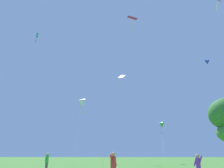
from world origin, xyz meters
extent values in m
cube|color=teal|center=(-17.51, 38.36, 27.21)|extent=(0.46, 0.45, 0.43)
cube|color=teal|center=(-17.51, 38.36, 26.64)|extent=(0.46, 0.45, 0.43)
cylinder|color=#3F382D|center=(-17.51, 38.36, 26.92)|extent=(0.02, 0.02, 0.82)
cylinder|color=black|center=(-17.59, 38.22, 25.81)|extent=(0.22, 0.34, 1.51)
cylinder|color=silver|center=(-18.80, 34.05, 13.42)|extent=(2.59, 8.62, 26.84)
cube|color=pink|center=(18.16, 29.49, 27.48)|extent=(1.71, 1.08, 1.43)
cylinder|color=#3F382D|center=(18.16, 29.49, 27.48)|extent=(1.29, 0.32, 0.74)
cylinder|color=yellow|center=(17.96, 29.42, 26.07)|extent=(0.49, 0.24, 1.74)
cone|color=green|center=(8.71, 40.94, 7.48)|extent=(1.52, 1.46, 1.35)
cylinder|color=red|center=(8.73, 40.75, 6.18)|extent=(0.10, 0.44, 1.71)
cylinder|color=silver|center=(8.15, 36.08, 3.69)|extent=(1.13, 9.73, 7.39)
cone|color=blue|center=(17.23, 35.60, 18.46)|extent=(1.30, 1.11, 1.27)
cylinder|color=silver|center=(17.30, 35.80, 17.22)|extent=(0.22, 0.46, 1.69)
cylinder|color=silver|center=(16.66, 31.55, 9.19)|extent=(1.15, 8.12, 18.38)
cone|color=white|center=(-4.15, 24.74, 8.56)|extent=(1.39, 1.32, 1.27)
cylinder|color=yellow|center=(-4.02, 24.79, 7.50)|extent=(0.33, 0.18, 1.27)
cylinder|color=silver|center=(-3.52, 20.48, 4.23)|extent=(1.28, 8.53, 8.47)
cube|color=purple|center=(1.00, 42.65, 18.26)|extent=(1.69, 1.46, 1.11)
cylinder|color=#3F382D|center=(1.00, 42.65, 18.26)|extent=(0.64, 1.05, 0.43)
cylinder|color=yellow|center=(0.92, 42.61, 16.92)|extent=(0.24, 0.17, 1.73)
cylinder|color=silver|center=(-0.81, 40.61, 9.08)|extent=(3.64, 4.09, 18.16)
cube|color=red|center=(2.95, 16.24, 15.81)|extent=(1.20, 0.55, 0.95)
cylinder|color=#3F382D|center=(2.95, 16.24, 15.81)|extent=(0.78, 0.31, 0.49)
cylinder|color=silver|center=(2.94, 16.19, 14.83)|extent=(0.07, 0.15, 1.25)
cylinder|color=silver|center=(1.70, 12.73, 7.87)|extent=(2.51, 7.03, 15.73)
cube|color=red|center=(1.51, 6.05, 1.10)|extent=(0.26, 0.27, 0.60)
cylinder|color=red|center=(1.44, 5.94, 1.25)|extent=(0.22, 0.27, 0.56)
cylinder|color=red|center=(1.58, 6.15, 1.25)|extent=(0.22, 0.27, 0.56)
sphere|color=tan|center=(1.51, 6.05, 1.51)|extent=(0.22, 0.22, 0.22)
cylinder|color=#665B4C|center=(-4.74, 14.74, 0.41)|extent=(0.11, 0.11, 0.82)
cylinder|color=#665B4C|center=(-4.79, 14.58, 0.41)|extent=(0.11, 0.11, 0.82)
cube|color=green|center=(-4.76, 14.66, 1.13)|extent=(0.24, 0.25, 0.61)
cylinder|color=green|center=(-4.73, 14.78, 1.28)|extent=(0.15, 0.29, 0.57)
cylinder|color=green|center=(-4.80, 14.54, 1.28)|extent=(0.15, 0.29, 0.57)
sphere|color=tan|center=(-4.76, 14.66, 1.55)|extent=(0.23, 0.23, 0.23)
cube|color=purple|center=(5.86, 7.37, 1.05)|extent=(0.25, 0.25, 0.57)
cylinder|color=purple|center=(5.96, 7.31, 1.19)|extent=(0.26, 0.20, 0.53)
cylinder|color=purple|center=(5.76, 7.43, 1.19)|extent=(0.26, 0.20, 0.53)
sphere|color=tan|center=(5.86, 7.37, 1.44)|extent=(0.21, 0.21, 0.21)
camera|label=1|loc=(2.28, -5.51, 1.46)|focal=36.69mm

